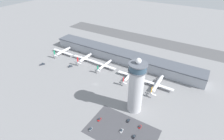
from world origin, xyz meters
The scene contains 19 objects.
ground_plane centered at (0.00, 0.00, 0.00)m, with size 1000.00×1000.00×0.00m, color gray.
terminal_building centered at (0.00, 70.00, 7.74)m, with size 240.13×25.00×15.29m.
runway_strip centered at (0.00, 166.73, 0.00)m, with size 360.19×44.00×0.01m, color #515154.
control_tower centered at (60.21, -13.85, 29.42)m, with size 17.78×17.78×61.55m.
parking_lot_surface centered at (62.42, -45.50, 0.00)m, with size 64.00×40.00×0.01m, color #424247.
airplane_gate_alpha centered at (-94.77, 38.46, 4.27)m, with size 41.49×34.64×13.35m.
airplane_gate_bravo centered at (-48.99, 39.55, 4.39)m, with size 41.93×33.72×13.67m.
airplane_gate_charlie centered at (-11.58, 38.46, 4.34)m, with size 37.49×34.08×11.62m.
airplane_gate_delta centered at (30.39, 35.73, 4.14)m, with size 34.57×41.30×11.83m.
airplane_gate_echo centered at (68.41, 33.38, 4.54)m, with size 41.24×41.98×14.08m.
service_truck_catering centered at (-96.01, -2.60, 0.90)m, with size 6.18×7.67×2.61m.
service_truck_fuel centered at (49.17, 6.50, 0.89)m, with size 7.41×5.41×2.58m.
service_truck_baggage centered at (-56.14, 14.63, 1.03)m, with size 4.78×6.49×2.96m.
car_maroon_suv centered at (37.30, -45.14, 0.58)m, with size 2.07×4.79×1.49m.
car_navy_sedan centered at (75.03, -45.30, 0.62)m, with size 1.93×4.29×1.60m.
car_yellow_taxi centered at (75.32, -32.47, 0.53)m, with size 2.00×4.24×1.37m.
car_blue_compact centered at (62.50, -45.65, 0.60)m, with size 1.92×4.43×1.54m.
car_green_van centered at (36.98, -58.94, 0.62)m, with size 1.92×4.54×1.60m.
car_white_wagon centered at (62.51, -31.71, 0.59)m, with size 1.79×4.79×1.53m.
Camera 1 is at (109.33, -139.77, 135.57)m, focal length 28.00 mm.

